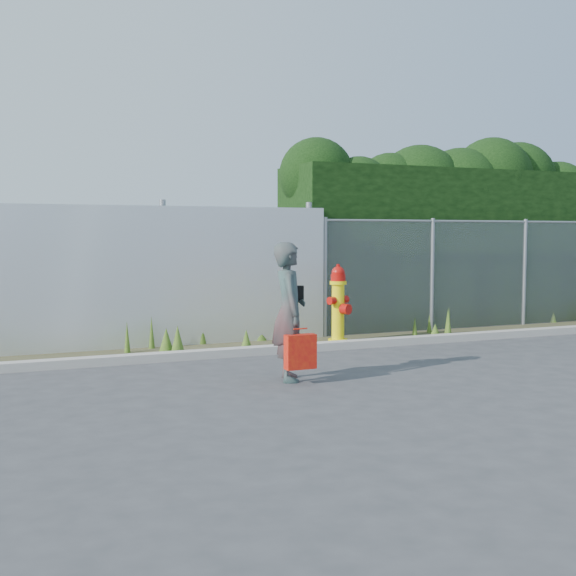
# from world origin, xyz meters

# --- Properties ---
(ground) EXTENTS (80.00, 80.00, 0.00)m
(ground) POSITION_xyz_m (0.00, 0.00, 0.00)
(ground) COLOR #3B3B3E
(ground) RESTS_ON ground
(curb) EXTENTS (16.00, 0.22, 0.12)m
(curb) POSITION_xyz_m (0.00, 1.80, 0.06)
(curb) COLOR #A59D95
(curb) RESTS_ON ground
(weed_strip) EXTENTS (16.00, 1.32, 0.55)m
(weed_strip) POSITION_xyz_m (-0.89, 2.46, 0.12)
(weed_strip) COLOR #433E26
(weed_strip) RESTS_ON ground
(corrugated_fence) EXTENTS (8.50, 0.21, 2.30)m
(corrugated_fence) POSITION_xyz_m (-3.25, 3.01, 1.10)
(corrugated_fence) COLOR silver
(corrugated_fence) RESTS_ON ground
(chainlink_fence) EXTENTS (6.50, 0.07, 2.05)m
(chainlink_fence) POSITION_xyz_m (4.25, 3.00, 1.03)
(chainlink_fence) COLOR gray
(chainlink_fence) RESTS_ON ground
(hedge) EXTENTS (7.46, 1.90, 3.71)m
(hedge) POSITION_xyz_m (4.47, 4.05, 2.05)
(hedge) COLOR black
(hedge) RESTS_ON ground
(fire_hydrant) EXTENTS (0.43, 0.38, 1.28)m
(fire_hydrant) POSITION_xyz_m (0.98, 2.37, 0.62)
(fire_hydrant) COLOR #FFEA0D
(fire_hydrant) RESTS_ON ground
(woman) EXTENTS (0.55, 0.69, 1.67)m
(woman) POSITION_xyz_m (-0.90, -0.07, 0.84)
(woman) COLOR #106B65
(woman) RESTS_ON ground
(red_tote_bag) EXTENTS (0.37, 0.14, 0.48)m
(red_tote_bag) POSITION_xyz_m (-0.88, -0.36, 0.39)
(red_tote_bag) COLOR red
(black_shoulder_bag) EXTENTS (0.24, 0.10, 0.18)m
(black_shoulder_bag) POSITION_xyz_m (-0.79, 0.03, 1.05)
(black_shoulder_bag) COLOR black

